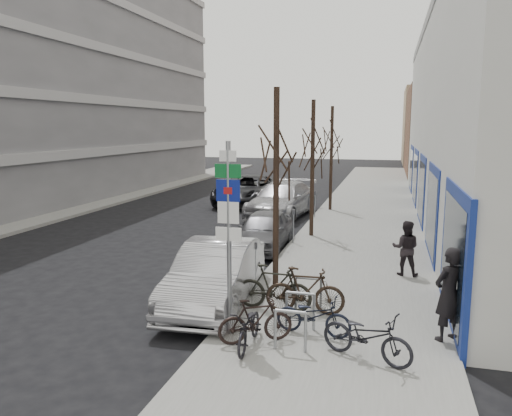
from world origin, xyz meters
The scene contains 25 objects.
ground centered at (0.00, 0.00, 0.00)m, with size 120.00×120.00×0.00m, color black.
sidewalk_east centered at (4.50, 10.00, 0.07)m, with size 5.00×70.00×0.15m, color slate.
sidewalk_west centered at (-11.00, 10.00, 0.07)m, with size 3.00×70.00×0.15m, color slate.
brick_building_far centered at (13.00, 40.00, 4.00)m, with size 12.00×14.00×8.00m, color brown.
tan_building_far centered at (13.50, 55.00, 4.50)m, with size 13.00×12.00×9.00m, color #937A5B.
highway_sign_pole centered at (2.40, -0.01, 2.46)m, with size 0.55×0.10×4.20m.
bike_rack centered at (3.80, 0.60, 0.66)m, with size 0.66×2.26×0.83m.
tree_near centered at (2.60, 3.50, 4.10)m, with size 1.80×1.80×5.50m.
tree_mid centered at (2.60, 10.00, 4.10)m, with size 1.80×1.80×5.50m.
tree_far centered at (2.60, 16.50, 4.10)m, with size 1.80×1.80×5.50m.
meter_front centered at (2.15, 3.00, 0.92)m, with size 0.10×0.08×1.27m.
meter_mid centered at (2.15, 8.50, 0.92)m, with size 0.10×0.08×1.27m.
meter_back centered at (2.15, 14.00, 0.92)m, with size 0.10×0.08×1.27m.
bike_near_left centered at (2.99, -0.54, 0.63)m, with size 0.47×1.56×0.95m, color black.
bike_near_right centered at (3.06, -0.33, 0.63)m, with size 0.47×1.57×0.95m, color black.
bike_mid_curb centered at (4.12, 0.36, 0.64)m, with size 0.49×1.62×0.99m, color black.
bike_mid_inner centered at (3.00, 1.55, 0.71)m, with size 0.55×1.86×1.13m, color black.
bike_far_curb centered at (5.26, -0.51, 0.70)m, with size 0.54×1.80×1.10m, color black.
bike_far_inner centered at (3.76, 1.50, 0.72)m, with size 0.56×1.87×1.14m, color black.
parked_car_front centered at (1.40, 1.91, 0.79)m, with size 1.68×4.81×1.59m, color #B9B9BF.
parked_car_mid centered at (1.18, 7.87, 0.71)m, with size 1.67×4.15×1.41m, color #535258.
parked_car_back centered at (0.40, 14.56, 0.86)m, with size 2.41×5.92×1.72m, color #9C9CA1.
lane_car centered at (-2.38, 18.02, 0.83)m, with size 2.76×5.99×1.66m, color black.
pedestrian_near centered at (6.80, 0.82, 1.13)m, with size 0.71×0.47×1.95m, color black.
pedestrian_far centered at (6.09, 5.32, 0.97)m, with size 0.61×0.41×1.64m, color black.
Camera 1 is at (5.53, -9.54, 4.49)m, focal length 35.00 mm.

